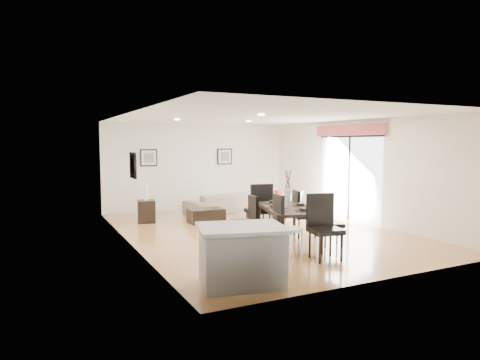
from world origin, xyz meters
name	(u,v)px	position (x,y,z in m)	size (l,w,h in m)	color
ground	(259,231)	(0.00, 0.00, 0.00)	(8.00, 8.00, 0.00)	tan
wall_back	(198,166)	(0.00, 4.00, 1.35)	(6.00, 0.04, 2.70)	white
wall_front	(386,193)	(0.00, -4.00, 1.35)	(6.00, 0.04, 2.70)	white
wall_left	(130,180)	(-3.00, 0.00, 1.35)	(0.04, 8.00, 2.70)	white
wall_right	(358,171)	(3.00, 0.00, 1.35)	(0.04, 8.00, 2.70)	white
ceiling	(259,117)	(0.00, 0.00, 2.70)	(6.00, 8.00, 0.02)	white
sofa	(219,203)	(0.21, 2.87, 0.30)	(2.06, 0.81, 0.60)	gray
armchair	(279,205)	(1.27, 1.13, 0.39)	(1.20, 1.05, 0.78)	beige
courtyard_plant_a	(437,204)	(5.78, -0.25, 0.31)	(0.55, 0.48, 0.61)	#365A26
courtyard_plant_b	(396,198)	(5.43, 0.95, 0.36)	(0.41, 0.41, 0.73)	#365A26
dining_table	(288,211)	(-0.11, -1.43, 0.71)	(1.45, 2.08, 0.79)	black
dining_chair_wnear	(272,221)	(-0.77, -1.92, 0.63)	(0.61, 0.61, 1.13)	black
dining_chair_wfar	(248,217)	(-0.78, -0.97, 0.56)	(0.49, 0.49, 1.00)	black
dining_chair_enear	(327,219)	(0.57, -1.87, 0.56)	(0.58, 0.58, 1.00)	black
dining_chair_efar	(301,211)	(0.56, -0.93, 0.59)	(0.60, 0.60, 1.05)	black
dining_chair_head	(323,222)	(-0.09, -2.59, 0.66)	(0.62, 0.62, 1.18)	black
dining_chair_foot	(260,206)	(-0.12, -0.27, 0.65)	(0.59, 0.59, 1.17)	black
vase	(288,192)	(-0.11, -1.43, 1.10)	(0.99, 1.51, 0.77)	white
coffee_table	(206,216)	(-0.69, 1.62, 0.18)	(0.92, 0.55, 0.37)	black
side_table	(146,211)	(-2.11, 2.30, 0.30)	(0.44, 0.44, 0.59)	black
table_lamp	(146,190)	(-2.11, 2.30, 0.87)	(0.22, 0.22, 0.43)	white
cushion	(278,197)	(1.16, 1.02, 0.64)	(0.39, 0.12, 0.39)	#AB1716
kitchen_island	(241,255)	(-2.06, -3.23, 0.45)	(1.45, 1.24, 0.88)	#BEBEC0
bar_stool	(291,235)	(-1.19, -3.23, 0.67)	(0.36, 0.36, 0.78)	white
framed_print_back_left	(149,158)	(-1.60, 3.97, 1.65)	(0.52, 0.04, 0.52)	black
framed_print_back_right	(225,157)	(0.90, 3.97, 1.65)	(0.52, 0.04, 0.52)	black
framed_print_left_wall	(133,165)	(-2.97, -0.20, 1.65)	(0.04, 0.52, 0.52)	black
sliding_door	(349,159)	(2.96, 0.30, 1.66)	(0.12, 2.70, 2.57)	white
courtyard	(416,180)	(6.16, 0.87, 0.92)	(6.00, 6.00, 2.00)	gray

